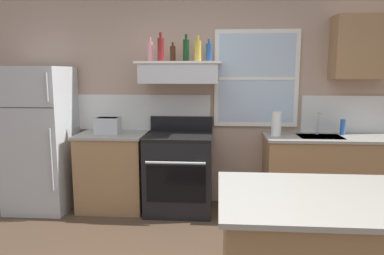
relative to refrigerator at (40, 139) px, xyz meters
The scene contains 17 objects.
back_wall 2.03m from the refrigerator, 11.29° to the left, with size 5.40×0.11×2.70m.
refrigerator is the anchor object (origin of this frame).
counter_left_of_stove 0.94m from the refrigerator, ahead, with size 0.79×0.63×0.91m.
toaster 0.82m from the refrigerator, ahead, with size 0.30×0.20×0.19m.
stove_range 1.69m from the refrigerator, ahead, with size 0.76×0.69×1.09m.
range_hood_shelf 1.83m from the refrigerator, ahead, with size 0.96×0.52×0.24m.
bottle_rose_pink 1.66m from the refrigerator, ahead, with size 0.07×0.07×0.27m.
bottle_red_label_wine 1.78m from the refrigerator, ahead, with size 0.07×0.07×0.32m.
bottle_brown_stout 1.86m from the refrigerator, ahead, with size 0.06×0.06×0.22m.
bottle_dark_green_wine 2.01m from the refrigerator, ahead, with size 0.07×0.07×0.31m.
bottle_champagne_gold_foil 2.12m from the refrigerator, ahead, with size 0.08×0.08×0.29m.
bottle_blue_liqueur 2.23m from the refrigerator, ahead, with size 0.07×0.07×0.25m.
counter_right_with_sink 3.37m from the refrigerator, ahead, with size 1.43×0.63×0.91m.
sink_faucet 3.26m from the refrigerator, ahead, with size 0.03×0.17×0.28m.
paper_towel_roll 2.77m from the refrigerator, ahead, with size 0.11×0.11×0.27m, color white.
dish_soap_bottle 3.54m from the refrigerator, ahead, with size 0.06×0.06×0.18m, color blue.
upper_cabinet_right 3.85m from the refrigerator, ahead, with size 0.64×0.32×0.70m.
Camera 1 is at (0.20, -2.15, 1.62)m, focal length 33.25 mm.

